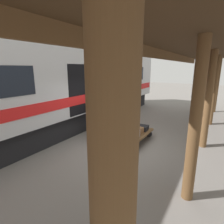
% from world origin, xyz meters
% --- Properties ---
extents(ground_plane, '(60.00, 60.00, 0.00)m').
position_xyz_m(ground_plane, '(0.00, 0.00, 0.00)').
color(ground_plane, slate).
extents(platform_canopy, '(3.20, 16.61, 3.56)m').
position_xyz_m(platform_canopy, '(-2.38, 0.00, 3.26)').
color(platform_canopy, brown).
rests_on(platform_canopy, ground_plane).
extents(train_car, '(3.02, 16.27, 4.00)m').
position_xyz_m(train_car, '(3.56, 0.00, 2.06)').
color(train_car, '#B7BABF').
rests_on(train_car, ground_plane).
extents(luggage_cart, '(1.36, 1.91, 0.35)m').
position_xyz_m(luggage_cart, '(0.11, -0.65, 0.30)').
color(luggage_cart, brown).
rests_on(luggage_cart, ground_plane).
extents(suitcase_black_hardshell, '(0.53, 0.50, 0.18)m').
position_xyz_m(suitcase_black_hardshell, '(-0.19, -1.18, 0.44)').
color(suitcase_black_hardshell, black).
rests_on(suitcase_black_hardshell, luggage_cart).
extents(suitcase_brown_leather, '(0.45, 0.53, 0.24)m').
position_xyz_m(suitcase_brown_leather, '(-0.19, -0.65, 0.47)').
color(suitcase_brown_leather, brown).
rests_on(suitcase_brown_leather, luggage_cart).
extents(suitcase_red_plastic, '(0.44, 0.53, 0.24)m').
position_xyz_m(suitcase_red_plastic, '(0.42, -1.18, 0.47)').
color(suitcase_red_plastic, '#AD231E').
rests_on(suitcase_red_plastic, luggage_cart).
extents(suitcase_gray_aluminum, '(0.51, 0.61, 0.28)m').
position_xyz_m(suitcase_gray_aluminum, '(-0.19, -0.13, 0.49)').
color(suitcase_gray_aluminum, '#9EA0A5').
rests_on(suitcase_gray_aluminum, luggage_cart).
extents(suitcase_yellow_case, '(0.46, 0.50, 0.17)m').
position_xyz_m(suitcase_yellow_case, '(0.42, -0.65, 0.43)').
color(suitcase_yellow_case, gold).
rests_on(suitcase_yellow_case, luggage_cart).
extents(suitcase_cream_canvas, '(0.45, 0.60, 0.16)m').
position_xyz_m(suitcase_cream_canvas, '(0.42, -0.13, 0.43)').
color(suitcase_cream_canvas, beige).
rests_on(suitcase_cream_canvas, luggage_cart).
extents(suitcase_navy_fabric, '(0.50, 0.50, 0.25)m').
position_xyz_m(suitcase_navy_fabric, '(0.43, -1.18, 0.71)').
color(suitcase_navy_fabric, navy).
rests_on(suitcase_navy_fabric, suitcase_red_plastic).
extents(porter_in_overalls, '(0.73, 0.57, 1.70)m').
position_xyz_m(porter_in_overalls, '(0.84, -0.74, 0.93)').
color(porter_in_overalls, navy).
rests_on(porter_in_overalls, ground_plane).
extents(porter_by_door, '(0.70, 0.48, 1.70)m').
position_xyz_m(porter_by_door, '(1.45, -0.30, 0.93)').
color(porter_by_door, '#332D28').
rests_on(porter_by_door, ground_plane).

